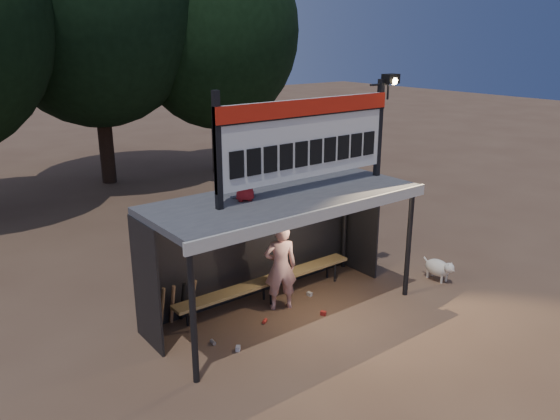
{
  "coord_description": "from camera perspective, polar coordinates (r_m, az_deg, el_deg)",
  "views": [
    {
      "loc": [
        -5.72,
        -7.3,
        5.0
      ],
      "look_at": [
        0.2,
        0.4,
        1.9
      ],
      "focal_mm": 35.0,
      "sensor_mm": 36.0,
      "label": 1
    }
  ],
  "objects": [
    {
      "name": "scoreboard_assembly",
      "position": [
        9.77,
        3.16,
        7.79
      ],
      "size": [
        4.1,
        0.27,
        1.99
      ],
      "color": "black",
      "rests_on": "dugout_shelter"
    },
    {
      "name": "ground",
      "position": [
        10.54,
        0.47,
        -10.63
      ],
      "size": [
        80.0,
        80.0,
        0.0
      ],
      "primitive_type": "plane",
      "color": "#513928",
      "rests_on": "ground"
    },
    {
      "name": "dog",
      "position": [
        12.2,
        16.29,
        -5.83
      ],
      "size": [
        0.36,
        0.81,
        0.49
      ],
      "color": "beige",
      "rests_on": "ground"
    },
    {
      "name": "child_a",
      "position": [
        9.4,
        -4.35,
        4.86
      ],
      "size": [
        0.6,
        0.48,
        1.2
      ],
      "primitive_type": "imported",
      "rotation": [
        0.0,
        0.0,
        3.09
      ],
      "color": "gray",
      "rests_on": "dugout_shelter"
    },
    {
      "name": "child_b",
      "position": [
        9.23,
        -3.74,
        3.55
      ],
      "size": [
        0.49,
        0.39,
        0.86
      ],
      "primitive_type": "imported",
      "rotation": [
        0.0,
        0.0,
        2.82
      ],
      "color": "maroon",
      "rests_on": "dugout_shelter"
    },
    {
      "name": "litter",
      "position": [
        10.13,
        -0.73,
        -11.64
      ],
      "size": [
        2.56,
        0.92,
        0.08
      ],
      "color": "red",
      "rests_on": "ground"
    },
    {
      "name": "bats",
      "position": [
        10.11,
        -10.66,
        -9.51
      ],
      "size": [
        0.67,
        0.35,
        0.84
      ],
      "color": "olive",
      "rests_on": "ground"
    },
    {
      "name": "player",
      "position": [
        10.33,
        0.05,
        -5.94
      ],
      "size": [
        0.74,
        0.63,
        1.71
      ],
      "primitive_type": "imported",
      "rotation": [
        0.0,
        0.0,
        2.72
      ],
      "color": "white",
      "rests_on": "ground"
    },
    {
      "name": "tree_right",
      "position": [
        20.78,
        -6.83,
        18.09
      ],
      "size": [
        6.08,
        6.08,
        8.72
      ],
      "color": "black",
      "rests_on": "ground"
    },
    {
      "name": "bench",
      "position": [
        10.73,
        -1.35,
        -7.48
      ],
      "size": [
        4.0,
        0.35,
        0.48
      ],
      "color": "#9A7C48",
      "rests_on": "ground"
    },
    {
      "name": "dugout_shelter",
      "position": [
        9.98,
        -0.36,
        -0.72
      ],
      "size": [
        5.1,
        2.08,
        2.32
      ],
      "color": "#3F3F42",
      "rests_on": "ground"
    }
  ]
}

